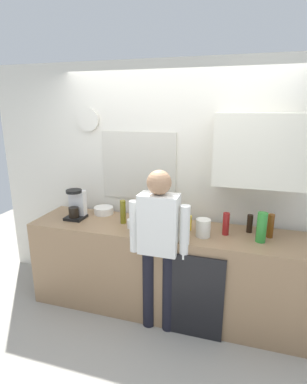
# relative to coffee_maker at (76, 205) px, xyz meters

# --- Properties ---
(ground_plane) EXTENTS (8.00, 8.00, 0.00)m
(ground_plane) POSITION_rel_coffee_maker_xyz_m (1.03, -0.31, -1.08)
(ground_plane) COLOR #9E998E
(kitchen_counter) EXTENTS (2.88, 0.64, 0.94)m
(kitchen_counter) POSITION_rel_coffee_maker_xyz_m (1.03, -0.01, -0.62)
(kitchen_counter) COLOR #937251
(kitchen_counter) RESTS_ON ground_plane
(dishwasher_panel) EXTENTS (0.56, 0.02, 0.84)m
(dishwasher_panel) POSITION_rel_coffee_maker_xyz_m (1.38, -0.34, -0.66)
(dishwasher_panel) COLOR black
(dishwasher_panel) RESTS_ON ground_plane
(back_wall_assembly) EXTENTS (4.48, 0.42, 2.60)m
(back_wall_assembly) POSITION_rel_coffee_maker_xyz_m (1.13, 0.40, 0.28)
(back_wall_assembly) COLOR silver
(back_wall_assembly) RESTS_ON ground_plane
(coffee_maker) EXTENTS (0.20, 0.20, 0.33)m
(coffee_maker) POSITION_rel_coffee_maker_xyz_m (0.00, 0.00, 0.00)
(coffee_maker) COLOR black
(coffee_maker) RESTS_ON kitchen_counter
(bottle_amber_beer) EXTENTS (0.06, 0.06, 0.23)m
(bottle_amber_beer) POSITION_rel_coffee_maker_xyz_m (2.01, 0.07, -0.03)
(bottle_amber_beer) COLOR brown
(bottle_amber_beer) RESTS_ON kitchen_counter
(bottle_green_wine) EXTENTS (0.07, 0.07, 0.30)m
(bottle_green_wine) POSITION_rel_coffee_maker_xyz_m (0.87, -0.11, 0.00)
(bottle_green_wine) COLOR #195923
(bottle_green_wine) RESTS_ON kitchen_counter
(bottle_red_vinegar) EXTENTS (0.06, 0.06, 0.22)m
(bottle_red_vinegar) POSITION_rel_coffee_maker_xyz_m (1.61, 0.02, -0.04)
(bottle_red_vinegar) COLOR maroon
(bottle_red_vinegar) RESTS_ON kitchen_counter
(bottle_olive_oil) EXTENTS (0.06, 0.06, 0.25)m
(bottle_olive_oil) POSITION_rel_coffee_maker_xyz_m (0.55, 0.01, -0.02)
(bottle_olive_oil) COLOR olive
(bottle_olive_oil) RESTS_ON kitchen_counter
(bottle_dark_sauce) EXTENTS (0.06, 0.06, 0.18)m
(bottle_dark_sauce) POSITION_rel_coffee_maker_xyz_m (1.83, 0.14, -0.06)
(bottle_dark_sauce) COLOR black
(bottle_dark_sauce) RESTS_ON kitchen_counter
(bottle_clear_soda) EXTENTS (0.09, 0.09, 0.28)m
(bottle_clear_soda) POSITION_rel_coffee_maker_xyz_m (1.93, -0.06, -0.01)
(bottle_clear_soda) COLOR #2D8C33
(bottle_clear_soda) RESTS_ON kitchen_counter
(cup_white_mug) EXTENTS (0.08, 0.08, 0.10)m
(cup_white_mug) POSITION_rel_coffee_maker_xyz_m (0.68, -0.10, -0.10)
(cup_white_mug) COLOR white
(cup_white_mug) RESTS_ON kitchen_counter
(mixing_bowl) EXTENTS (0.22, 0.22, 0.08)m
(mixing_bowl) POSITION_rel_coffee_maker_xyz_m (0.22, 0.21, -0.11)
(mixing_bowl) COLOR white
(mixing_bowl) RESTS_ON kitchen_counter
(potted_plant) EXTENTS (0.15, 0.15, 0.23)m
(potted_plant) POSITION_rel_coffee_maker_xyz_m (1.11, -0.04, -0.01)
(potted_plant) COLOR #9E5638
(potted_plant) RESTS_ON kitchen_counter
(dish_soap) EXTENTS (0.06, 0.06, 0.18)m
(dish_soap) POSITION_rel_coffee_maker_xyz_m (1.25, 0.03, -0.07)
(dish_soap) COLOR yellow
(dish_soap) RESTS_ON kitchen_counter
(storage_canister) EXTENTS (0.14, 0.14, 0.17)m
(storage_canister) POSITION_rel_coffee_maker_xyz_m (1.41, -0.09, -0.06)
(storage_canister) COLOR silver
(storage_canister) RESTS_ON kitchen_counter
(person_at_sink) EXTENTS (0.57, 0.22, 1.60)m
(person_at_sink) POSITION_rel_coffee_maker_xyz_m (1.03, -0.31, -0.14)
(person_at_sink) COLOR black
(person_at_sink) RESTS_ON ground_plane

